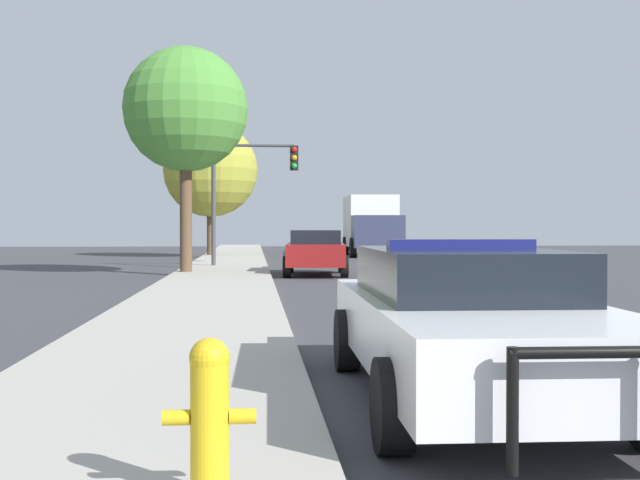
# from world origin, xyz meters

# --- Properties ---
(sidewalk_left) EXTENTS (3.00, 110.00, 0.13)m
(sidewalk_left) POSITION_xyz_m (-5.10, 0.00, 0.07)
(sidewalk_left) COLOR #ADA89E
(sidewalk_left) RESTS_ON ground_plane
(police_car) EXTENTS (2.15, 5.29, 1.44)m
(police_car) POSITION_xyz_m (-2.22, 0.11, 0.73)
(police_car) COLOR white
(police_car) RESTS_ON ground_plane
(fire_hydrant) EXTENTS (0.49, 0.22, 0.85)m
(fire_hydrant) POSITION_xyz_m (-4.35, -2.68, 0.58)
(fire_hydrant) COLOR gold
(fire_hydrant) RESTS_ON sidewalk_left
(traffic_light) EXTENTS (3.18, 0.35, 4.54)m
(traffic_light) POSITION_xyz_m (-4.26, 22.51, 3.33)
(traffic_light) COLOR #424247
(traffic_light) RESTS_ON sidewalk_left
(car_background_midblock) EXTENTS (2.24, 4.24, 1.44)m
(car_background_midblock) POSITION_xyz_m (-2.14, 18.49, 0.76)
(car_background_midblock) COLOR maroon
(car_background_midblock) RESTS_ON ground_plane
(car_background_distant) EXTENTS (2.03, 4.03, 1.23)m
(car_background_distant) POSITION_xyz_m (-0.13, 43.18, 0.68)
(car_background_distant) COLOR #333856
(car_background_distant) RESTS_ON ground_plane
(box_truck) EXTENTS (2.85, 6.76, 3.15)m
(box_truck) POSITION_xyz_m (2.06, 34.82, 1.69)
(box_truck) COLOR #333856
(box_truck) RESTS_ON ground_plane
(tree_sidewalk_far) EXTENTS (4.68, 4.68, 6.57)m
(tree_sidewalk_far) POSITION_xyz_m (-6.24, 33.25, 4.35)
(tree_sidewalk_far) COLOR brown
(tree_sidewalk_far) RESTS_ON sidewalk_left
(tree_sidewalk_mid) EXTENTS (3.90, 3.90, 7.05)m
(tree_sidewalk_mid) POSITION_xyz_m (-6.23, 18.51, 5.20)
(tree_sidewalk_mid) COLOR brown
(tree_sidewalk_mid) RESTS_ON sidewalk_left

